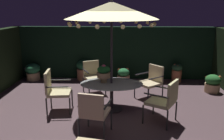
{
  "coord_description": "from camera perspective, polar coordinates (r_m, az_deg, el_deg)",
  "views": [
    {
      "loc": [
        0.23,
        -5.44,
        2.56
      ],
      "look_at": [
        -0.02,
        0.56,
        0.99
      ],
      "focal_mm": 37.99,
      "sensor_mm": 36.0,
      "label": 1
    }
  ],
  "objects": [
    {
      "name": "ground_plane",
      "position": [
        6.02,
        -0.0,
        -10.65
      ],
      "size": [
        7.66,
        6.85,
        0.02
      ],
      "primitive_type": "cube",
      "color": "#503B3F"
    },
    {
      "name": "hedge_backdrop_rear",
      "position": [
        8.86,
        0.91,
        4.2
      ],
      "size": [
        7.66,
        0.3,
        1.92
      ],
      "primitive_type": "cube",
      "color": "black",
      "rests_on": "ground_plane"
    },
    {
      "name": "patio_dining_table",
      "position": [
        6.09,
        -0.1,
        -4.38
      ],
      "size": [
        1.61,
        1.15,
        0.71
      ],
      "color": "#312C30",
      "rests_on": "ground_plane"
    },
    {
      "name": "patio_umbrella",
      "position": [
        5.76,
        -0.11,
        14.11
      ],
      "size": [
        2.25,
        2.25,
        2.79
      ],
      "color": "#322C35",
      "rests_on": "ground_plane"
    },
    {
      "name": "centerpiece_planter",
      "position": [
        6.03,
        -2.01,
        -0.56
      ],
      "size": [
        0.34,
        0.34,
        0.47
      ],
      "color": "tan",
      "rests_on": "patio_dining_table"
    },
    {
      "name": "patio_chair_north",
      "position": [
        7.36,
        -4.6,
        -1.07
      ],
      "size": [
        0.76,
        0.78,
        0.97
      ],
      "color": "#2D2C32",
      "rests_on": "ground_plane"
    },
    {
      "name": "patio_chair_northeast",
      "position": [
        6.16,
        -13.62,
        -4.31
      ],
      "size": [
        0.66,
        0.68,
        1.06
      ],
      "color": "#2F2F2C",
      "rests_on": "ground_plane"
    },
    {
      "name": "patio_chair_east",
      "position": [
        4.82,
        -4.39,
        -9.66
      ],
      "size": [
        0.67,
        0.69,
        0.98
      ],
      "color": "#2E3131",
      "rests_on": "ground_plane"
    },
    {
      "name": "patio_chair_southeast",
      "position": [
        5.48,
        12.66,
        -6.76
      ],
      "size": [
        0.83,
        0.83,
        1.02
      ],
      "color": "#2F312C",
      "rests_on": "ground_plane"
    },
    {
      "name": "patio_chair_south",
      "position": [
        6.99,
        9.48,
        -2.34
      ],
      "size": [
        0.84,
        0.84,
        0.95
      ],
      "color": "#2C2A30",
      "rests_on": "ground_plane"
    },
    {
      "name": "potted_plant_front_corner",
      "position": [
        8.76,
        -6.78,
        0.16
      ],
      "size": [
        0.53,
        0.53,
        0.75
      ],
      "color": "#A0684B",
      "rests_on": "ground_plane"
    },
    {
      "name": "potted_plant_back_center",
      "position": [
        8.08,
        23.04,
        -2.96
      ],
      "size": [
        0.47,
        0.47,
        0.56
      ],
      "color": "tan",
      "rests_on": "ground_plane"
    },
    {
      "name": "potted_plant_left_near",
      "position": [
        9.16,
        -18.52,
        -0.3
      ],
      "size": [
        0.54,
        0.54,
        0.61
      ],
      "color": "tan",
      "rests_on": "ground_plane"
    },
    {
      "name": "potted_plant_right_far",
      "position": [
        8.38,
        2.78,
        -1.33
      ],
      "size": [
        0.45,
        0.45,
        0.54
      ],
      "color": "tan",
      "rests_on": "ground_plane"
    },
    {
      "name": "potted_plant_left_far",
      "position": [
        8.8,
        15.3,
        -0.52
      ],
      "size": [
        0.37,
        0.37,
        0.65
      ],
      "color": "#A65F3E",
      "rests_on": "ground_plane"
    }
  ]
}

